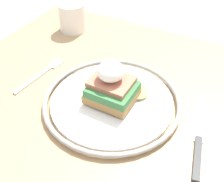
% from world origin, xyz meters
% --- Properties ---
extents(dining_table, '(0.85, 0.66, 0.76)m').
position_xyz_m(dining_table, '(0.00, 0.00, 0.61)').
color(dining_table, tan).
rests_on(dining_table, ground_plane).
extents(plate, '(0.28, 0.28, 0.02)m').
position_xyz_m(plate, '(-0.04, -0.01, 0.76)').
color(plate, white).
rests_on(plate, dining_table).
extents(sandwich, '(0.11, 0.11, 0.08)m').
position_xyz_m(sandwich, '(-0.04, -0.01, 0.80)').
color(sandwich, '#9E703D').
rests_on(sandwich, plate).
extents(fork, '(0.03, 0.15, 0.00)m').
position_xyz_m(fork, '(-0.23, -0.00, 0.76)').
color(fork, silver).
rests_on(fork, dining_table).
extents(knife, '(0.06, 0.20, 0.01)m').
position_xyz_m(knife, '(0.15, -0.03, 0.76)').
color(knife, '#2D2D2D').
rests_on(knife, dining_table).
extents(cup, '(0.07, 0.07, 0.08)m').
position_xyz_m(cup, '(-0.28, 0.21, 0.80)').
color(cup, white).
rests_on(cup, dining_table).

